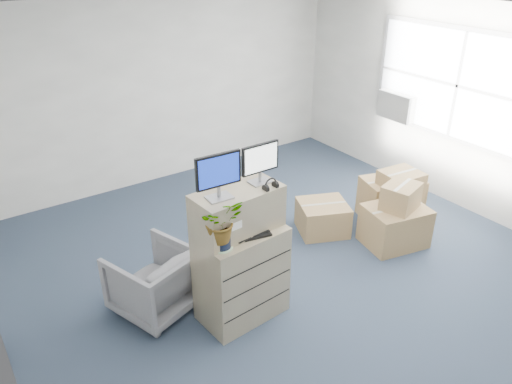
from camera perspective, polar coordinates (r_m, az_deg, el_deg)
ground at (r=5.74m, az=5.89°, el=-10.42°), size 7.00×7.00×0.00m
wall_back at (r=7.82m, az=-10.64°, el=11.28°), size 6.00×0.02×2.80m
wall_right at (r=7.25m, az=25.19°, el=7.86°), size 0.02×7.00×2.80m
window at (r=7.37m, az=22.16°, el=11.21°), size 0.07×2.72×1.52m
ac_unit at (r=7.95m, az=15.88°, el=9.46°), size 0.24×0.60×0.40m
filing_cabinet_lower at (r=5.03m, az=-1.66°, el=-9.38°), size 0.89×0.58×0.99m
filing_cabinet_upper at (r=4.68m, az=-2.12°, el=-2.14°), size 0.88×0.49×0.42m
monitor_left at (r=4.34m, az=-4.31°, el=2.08°), size 0.43×0.18×0.43m
monitor_right at (r=4.63m, az=0.50°, el=3.55°), size 0.40×0.15×0.39m
headphones at (r=4.59m, az=1.68°, el=0.83°), size 0.14×0.03×0.14m
keyboard at (r=4.68m, az=-0.79°, el=-4.95°), size 0.43×0.25×0.02m
mouse at (r=4.87m, az=2.26°, el=-3.52°), size 0.11×0.09×0.03m
water_bottle at (r=4.73m, az=-1.58°, el=-2.89°), size 0.08×0.08×0.27m
phone_dock at (r=4.74m, az=-2.32°, el=-4.15°), size 0.06×0.05×0.12m
external_drive at (r=4.99m, az=0.44°, el=-2.46°), size 0.24×0.21×0.06m
tissue_box at (r=4.95m, az=0.74°, el=-1.81°), size 0.21×0.12×0.08m
potted_plant at (r=4.41m, az=-4.04°, el=-3.86°), size 0.43×0.46×0.41m
office_chair at (r=5.26m, az=-11.63°, el=-9.65°), size 0.93×0.91×0.77m
cardboard_boxes at (r=6.75m, az=14.24°, el=-1.85°), size 1.88×1.47×0.83m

